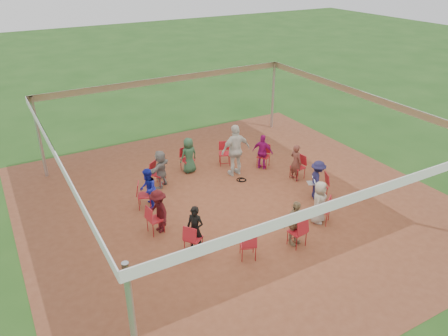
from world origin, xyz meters
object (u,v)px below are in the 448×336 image
person_seated_5 (148,189)px  person_seated_7 (195,229)px  chair_0 (320,186)px  chair_8 (193,238)px  chair_1 (298,167)px  person_seated_3 (189,155)px  chair_4 (187,160)px  chair_11 (322,210)px  chair_2 (263,156)px  person_seated_2 (263,152)px  person_seated_8 (295,223)px  chair_10 (297,232)px  chair_3 (225,154)px  person_seated_6 (158,211)px  standing_person (236,150)px  person_seated_0 (317,180)px  person_seated_1 (296,162)px  chair_7 (155,219)px  chair_5 (158,174)px  chair_6 (145,195)px  laptop (312,181)px  person_seated_9 (319,202)px  person_seated_4 (161,169)px  chair_9 (248,243)px  cable_coil (242,180)px

person_seated_5 → person_seated_7: same height
chair_0 → chair_8: same height
chair_1 → person_seated_3: bearing=46.2°
person_seated_3 → person_seated_5: size_ratio=1.00×
chair_4 → chair_11: (2.04, -5.14, 0.00)m
chair_2 → person_seated_3: person_seated_3 is taller
person_seated_2 → person_seated_8: same height
chair_10 → chair_3: bearing=75.0°
person_seated_6 → standing_person: standing_person is taller
person_seated_0 → person_seated_6: size_ratio=1.00×
person_seated_1 → standing_person: size_ratio=0.70×
chair_7 → person_seated_8: 3.97m
person_seated_7 → chair_5: bearing=136.2°
chair_6 → standing_person: 3.78m
chair_0 → chair_2: 2.86m
chair_3 → person_seated_6: size_ratio=0.67×
laptop → chair_4: bearing=58.3°
person_seated_5 → person_seated_9: (4.15, -3.29, 0.00)m
chair_6 → person_seated_4: size_ratio=0.67×
person_seated_8 → chair_11: bearing=10.4°
chair_9 → person_seated_8: size_ratio=0.67×
cable_coil → chair_9: bearing=-119.5°
person_seated_1 → person_seated_0: bearing=165.0°
cable_coil → chair_6: bearing=-179.3°
person_seated_8 → person_seated_1: bearing=45.0°
chair_10 → chair_1: bearing=45.0°
chair_3 → person_seated_0: (1.38, -3.71, 0.23)m
person_seated_4 → chair_3: bearing=152.1°
chair_4 → chair_0: bearing=120.0°
person_seated_9 → person_seated_4: bearing=90.0°
chair_1 → laptop: (-0.48, -1.35, 0.18)m
person_seated_7 → standing_person: (3.27, 3.34, 0.29)m
chair_7 → person_seated_3: (2.53, 3.05, 0.23)m
cable_coil → person_seated_7: bearing=-138.8°
person_seated_4 → chair_10: bearing=74.7°
chair_10 → person_seated_2: person_seated_2 is taller
chair_11 → person_seated_7: bearing=133.8°
chair_10 → standing_person: 4.64m
chair_6 → person_seated_3: (2.31, 1.59, 0.23)m
chair_4 → person_seated_4: (-1.31, -0.64, 0.23)m
standing_person → person_seated_3: bearing=-35.1°
chair_9 → person_seated_8: person_seated_8 is taller
chair_4 → chair_9: bearing=75.0°
chair_8 → person_seated_8: 2.81m
chair_6 → chair_8: size_ratio=1.00×
chair_6 → chair_8: 2.86m
person_seated_5 → standing_person: size_ratio=0.70×
chair_11 → person_seated_1: size_ratio=0.67×
chair_8 → person_seated_4: (0.66, 3.91, 0.23)m
person_seated_4 → laptop: person_seated_4 is taller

